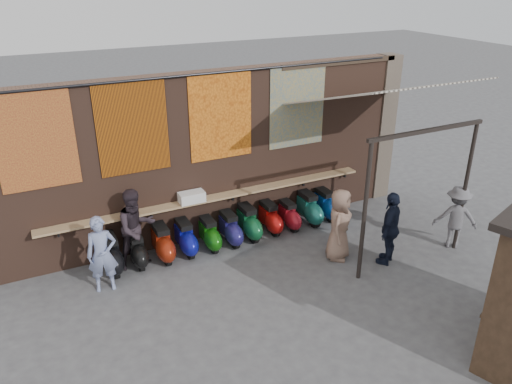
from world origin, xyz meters
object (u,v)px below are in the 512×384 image
shopper_grey (456,217)px  scooter_stool_4 (209,234)px  scooter_stool_10 (326,205)px  diner_left (102,254)px  scooter_stool_7 (270,218)px  scooter_stool_9 (309,209)px  scooter_stool_1 (137,250)px  shelf_box (192,197)px  shopper_tan (339,225)px  scooter_stool_5 (230,229)px  scooter_stool_6 (249,223)px  scooter_stool_0 (111,255)px  scooter_stool_3 (185,238)px  scooter_stool_8 (289,216)px  diner_right (136,228)px  scooter_stool_2 (163,243)px  shopper_navy (390,228)px

shopper_grey → scooter_stool_4: bearing=13.1°
scooter_stool_10 → diner_left: size_ratio=0.50×
scooter_stool_7 → scooter_stool_4: bearing=-176.8°
scooter_stool_9 → scooter_stool_1: bearing=-179.7°
shelf_box → shopper_tan: size_ratio=0.35×
scooter_stool_5 → scooter_stool_6: scooter_stool_6 is taller
scooter_stool_5 → scooter_stool_0: bearing=179.3°
scooter_stool_3 → scooter_stool_8: scooter_stool_3 is taller
scooter_stool_0 → diner_left: bearing=-113.7°
diner_right → scooter_stool_4: bearing=-15.0°
scooter_stool_0 → scooter_stool_3: 1.68m
scooter_stool_2 → scooter_stool_4: bearing=-0.9°
scooter_stool_2 → shopper_navy: 5.06m
scooter_stool_8 → scooter_stool_4: bearing=-178.8°
scooter_stool_9 → shopper_navy: 2.50m
scooter_stool_6 → shopper_navy: bearing=-45.7°
scooter_stool_8 → shelf_box: bearing=173.0°
diner_right → shopper_tan: 4.46m
scooter_stool_1 → scooter_stool_9: bearing=0.3°
scooter_stool_9 → scooter_stool_0: bearing=-179.6°
shelf_box → shopper_grey: size_ratio=0.38×
scooter_stool_9 → diner_right: (-4.42, -0.02, 0.50)m
shelf_box → scooter_stool_6: 1.58m
scooter_stool_9 → shopper_grey: (2.43, -2.52, 0.36)m
scooter_stool_1 → scooter_stool_9: scooter_stool_9 is taller
scooter_stool_5 → scooter_stool_4: bearing=179.8°
scooter_stool_0 → diner_left: 0.76m
scooter_stool_8 → scooter_stool_9: bearing=1.8°
scooter_stool_2 → scooter_stool_6: bearing=0.8°
scooter_stool_4 → scooter_stool_9: bearing=1.3°
scooter_stool_9 → shopper_navy: size_ratio=0.50×
scooter_stool_4 → diner_right: size_ratio=0.43×
scooter_stool_2 → scooter_stool_10: bearing=1.0°
scooter_stool_1 → diner_right: 0.54m
diner_left → diner_right: 1.05m
scooter_stool_1 → scooter_stool_10: size_ratio=0.95×
shopper_tan → diner_left: bearing=123.5°
scooter_stool_5 → shopper_tan: bearing=-40.9°
scooter_stool_7 → scooter_stool_8: scooter_stool_7 is taller
shopper_grey → shopper_tan: 2.85m
scooter_stool_8 → shopper_tan: (0.29, -1.72, 0.49)m
scooter_stool_1 → scooter_stool_7: scooter_stool_7 is taller
diner_right → shopper_grey: (6.85, -2.50, -0.14)m
scooter_stool_4 → scooter_stool_10: scooter_stool_10 is taller
scooter_stool_9 → shopper_tan: bearing=-100.1°
shopper_tan → scooter_stool_5: bearing=95.3°
scooter_stool_7 → scooter_stool_9: 1.11m
scooter_stool_4 → diner_left: (-2.51, -0.56, 0.45)m
scooter_stool_1 → scooter_stool_8: scooter_stool_1 is taller
shelf_box → shopper_navy: shopper_navy is taller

